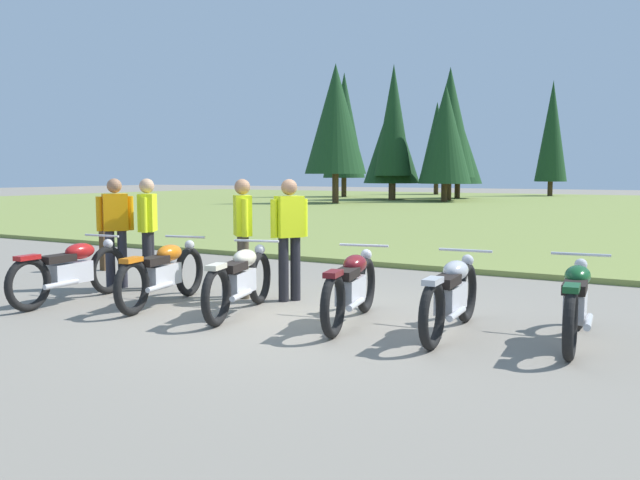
{
  "coord_description": "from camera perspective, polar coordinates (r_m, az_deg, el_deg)",
  "views": [
    {
      "loc": [
        4.31,
        -6.75,
        1.75
      ],
      "look_at": [
        0.0,
        0.6,
        0.9
      ],
      "focal_mm": 37.74,
      "sensor_mm": 36.0,
      "label": 1
    }
  ],
  "objects": [
    {
      "name": "motorcycle_cream",
      "position": [
        8.41,
        -6.79,
        -3.32
      ],
      "size": [
        0.78,
        2.05,
        0.88
      ],
      "color": "black",
      "rests_on": "ground"
    },
    {
      "name": "motorcycle_red",
      "position": [
        9.74,
        -20.33,
        -2.41
      ],
      "size": [
        0.62,
        2.1,
        0.88
      ],
      "color": "black",
      "rests_on": "ground"
    },
    {
      "name": "motorcycle_maroon",
      "position": [
        7.82,
        2.67,
        -3.97
      ],
      "size": [
        0.73,
        2.07,
        0.88
      ],
      "color": "black",
      "rests_on": "ground"
    },
    {
      "name": "rider_with_back_turned",
      "position": [
        10.66,
        -16.96,
        1.13
      ],
      "size": [
        0.39,
        0.46,
        1.67
      ],
      "color": "#2D2D38",
      "rests_on": "ground"
    },
    {
      "name": "motorcycle_silver",
      "position": [
        7.44,
        11.09,
        -4.57
      ],
      "size": [
        0.62,
        2.1,
        0.88
      ],
      "color": "black",
      "rests_on": "ground"
    },
    {
      "name": "grass_moorland",
      "position": [
        33.61,
        22.98,
        2.34
      ],
      "size": [
        80.0,
        44.0,
        0.1
      ],
      "primitive_type": "cube",
      "color": "olive",
      "rests_on": "ground"
    },
    {
      "name": "trail_marker_post",
      "position": [
        12.7,
        -17.88,
        0.45
      ],
      "size": [
        0.12,
        0.12,
        1.3
      ],
      "primitive_type": "cube",
      "color": "#47331E",
      "rests_on": "ground"
    },
    {
      "name": "motorcycle_british_green",
      "position": [
        7.4,
        20.88,
        -4.89
      ],
      "size": [
        0.62,
        2.1,
        0.88
      ],
      "color": "black",
      "rests_on": "ground"
    },
    {
      "name": "motorcycle_orange",
      "position": [
        9.17,
        -13.15,
        -2.68
      ],
      "size": [
        0.72,
        2.08,
        0.88
      ],
      "color": "black",
      "rests_on": "ground"
    },
    {
      "name": "ground_plane",
      "position": [
        8.2,
        -2.13,
        -6.63
      ],
      "size": [
        140.0,
        140.0,
        0.0
      ],
      "primitive_type": "plane",
      "color": "gray"
    },
    {
      "name": "rider_checking_bike",
      "position": [
        9.47,
        -6.57,
        0.8
      ],
      "size": [
        0.41,
        0.42,
        1.67
      ],
      "color": "#4C4233",
      "rests_on": "ground"
    },
    {
      "name": "rider_in_hivis_vest",
      "position": [
        9.16,
        -2.62,
        0.67
      ],
      "size": [
        0.38,
        0.48,
        1.67
      ],
      "color": "black",
      "rests_on": "ground"
    },
    {
      "name": "rider_near_row_end",
      "position": [
        10.41,
        -14.4,
        1.1
      ],
      "size": [
        0.38,
        0.48,
        1.67
      ],
      "color": "black",
      "rests_on": "ground"
    },
    {
      "name": "forest_treeline",
      "position": [
        40.52,
        19.53,
        9.27
      ],
      "size": [
        39.96,
        26.64,
        8.71
      ],
      "color": "#47331E",
      "rests_on": "ground"
    }
  ]
}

